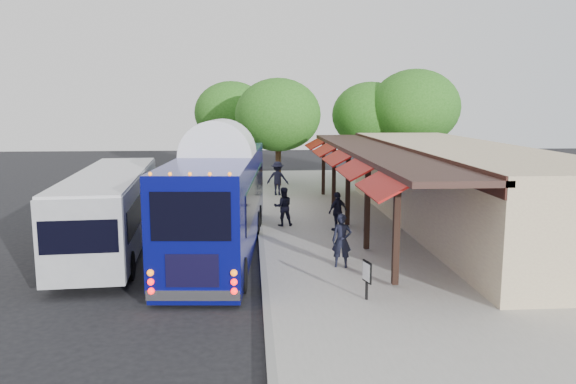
# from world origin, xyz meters

# --- Properties ---
(ground) EXTENTS (90.00, 90.00, 0.00)m
(ground) POSITION_xyz_m (0.00, 0.00, 0.00)
(ground) COLOR black
(ground) RESTS_ON ground
(sidewalk) EXTENTS (10.00, 40.00, 0.15)m
(sidewalk) POSITION_xyz_m (5.00, 4.00, 0.07)
(sidewalk) COLOR #9E9B93
(sidewalk) RESTS_ON ground
(curb) EXTENTS (0.20, 40.00, 0.16)m
(curb) POSITION_xyz_m (0.05, 4.00, 0.07)
(curb) COLOR gray
(curb) RESTS_ON ground
(station_shelter) EXTENTS (8.15, 20.00, 3.60)m
(station_shelter) POSITION_xyz_m (8.38, 4.00, 1.85)
(station_shelter) COLOR tan
(station_shelter) RESTS_ON ground
(coach_bus) EXTENTS (3.36, 12.06, 3.82)m
(coach_bus) POSITION_xyz_m (-1.45, 0.78, 2.05)
(coach_bus) COLOR #080B62
(coach_bus) RESTS_ON ground
(city_bus) EXTENTS (3.20, 10.93, 2.90)m
(city_bus) POSITION_xyz_m (-5.46, 1.30, 1.60)
(city_bus) COLOR gray
(city_bus) RESTS_ON ground
(ped_a) EXTENTS (0.70, 0.54, 1.74)m
(ped_a) POSITION_xyz_m (2.56, -1.93, 1.02)
(ped_a) COLOR black
(ped_a) RESTS_ON sidewalk
(ped_b) EXTENTS (0.88, 0.72, 1.67)m
(ped_b) POSITION_xyz_m (1.05, 4.33, 0.99)
(ped_b) COLOR black
(ped_b) RESTS_ON sidewalk
(ped_c) EXTENTS (1.01, 0.86, 1.62)m
(ped_c) POSITION_xyz_m (3.24, 3.21, 0.96)
(ped_c) COLOR black
(ped_c) RESTS_ON sidewalk
(ped_d) EXTENTS (1.38, 1.00, 1.92)m
(ped_d) POSITION_xyz_m (1.21, 12.43, 1.11)
(ped_d) COLOR black
(ped_d) RESTS_ON sidewalk
(sign_board) EXTENTS (0.17, 0.48, 1.07)m
(sign_board) POSITION_xyz_m (2.75, -5.00, 0.87)
(sign_board) COLOR black
(sign_board) RESTS_ON sidewalk
(tree_left) EXTENTS (5.41, 5.41, 6.93)m
(tree_left) POSITION_xyz_m (1.44, 16.31, 4.62)
(tree_left) COLOR #382314
(tree_left) RESTS_ON ground
(tree_mid) EXTENTS (5.32, 5.32, 6.81)m
(tree_mid) POSITION_xyz_m (7.94, 19.16, 4.54)
(tree_mid) COLOR #382314
(tree_mid) RESTS_ON ground
(tree_right) EXTENTS (5.93, 5.93, 7.59)m
(tree_right) POSITION_xyz_m (10.55, 17.52, 5.06)
(tree_right) COLOR #382314
(tree_right) RESTS_ON ground
(tree_far) EXTENTS (5.43, 5.43, 6.95)m
(tree_far) POSITION_xyz_m (-1.69, 22.48, 4.64)
(tree_far) COLOR #382314
(tree_far) RESTS_ON ground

